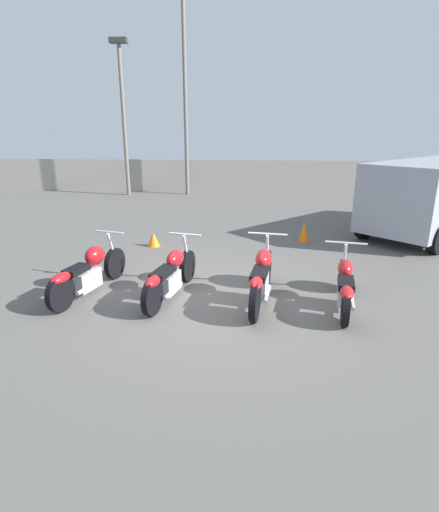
{
  "coord_description": "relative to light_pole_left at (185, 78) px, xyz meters",
  "views": [
    {
      "loc": [
        0.5,
        -6.32,
        2.8
      ],
      "look_at": [
        0.0,
        0.38,
        0.65
      ],
      "focal_mm": 28.0,
      "sensor_mm": 36.0,
      "label": 1
    }
  ],
  "objects": [
    {
      "name": "fence_back",
      "position": [
        2.26,
        0.61,
        -4.05
      ],
      "size": [
        40.0,
        0.04,
        1.47
      ],
      "color": "#9E998E",
      "rests_on": "ground_plane"
    },
    {
      "name": "motorcycle_slot_1",
      "position": [
        1.45,
        -11.39,
        -4.37
      ],
      "size": [
        0.75,
        2.1,
        0.97
      ],
      "rotation": [
        0.0,
        0.0,
        -0.22
      ],
      "color": "black",
      "rests_on": "ground_plane"
    },
    {
      "name": "traffic_cone_near",
      "position": [
        0.41,
        -8.28,
        -4.61
      ],
      "size": [
        0.31,
        0.31,
        0.35
      ],
      "color": "orange",
      "rests_on": "ground_plane"
    },
    {
      "name": "motorcycle_slot_0",
      "position": [
        -0.02,
        -11.33,
        -4.37
      ],
      "size": [
        0.79,
        2.13,
        0.97
      ],
      "rotation": [
        0.0,
        0.0,
        -0.25
      ],
      "color": "black",
      "rests_on": "ground_plane"
    },
    {
      "name": "motorcycle_slot_3",
      "position": [
        4.34,
        -11.58,
        -4.4
      ],
      "size": [
        0.72,
        1.98,
        0.93
      ],
      "rotation": [
        0.0,
        0.0,
        -0.18
      ],
      "color": "black",
      "rests_on": "ground_plane"
    },
    {
      "name": "light_pole_right",
      "position": [
        -2.57,
        -0.36,
        -1.01
      ],
      "size": [
        0.7,
        0.35,
        6.25
      ],
      "color": "slate",
      "rests_on": "ground_plane"
    },
    {
      "name": "parked_van",
      "position": [
        7.76,
        -6.47,
        -3.67
      ],
      "size": [
        4.77,
        4.79,
        1.99
      ],
      "rotation": [
        0.0,
        0.0,
        -0.78
      ],
      "color": "#999EA8",
      "rests_on": "ground_plane"
    },
    {
      "name": "ground_plane",
      "position": [
        2.26,
        -11.38,
        -4.78
      ],
      "size": [
        60.0,
        60.0,
        0.0
      ],
      "primitive_type": "plane",
      "color": "#5B5954"
    },
    {
      "name": "motorcycle_slot_2",
      "position": [
        3.0,
        -11.46,
        -4.33
      ],
      "size": [
        0.7,
        2.17,
        1.03
      ],
      "rotation": [
        0.0,
        0.0,
        -0.16
      ],
      "color": "black",
      "rests_on": "ground_plane"
    },
    {
      "name": "light_pole_left",
      "position": [
        0.0,
        0.0,
        0.0
      ],
      "size": [
        0.7,
        0.35,
        8.18
      ],
      "color": "slate",
      "rests_on": "ground_plane"
    },
    {
      "name": "traffic_cone_far",
      "position": [
        4.19,
        -7.57,
        -4.52
      ],
      "size": [
        0.28,
        0.28,
        0.52
      ],
      "color": "orange",
      "rests_on": "ground_plane"
    }
  ]
}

